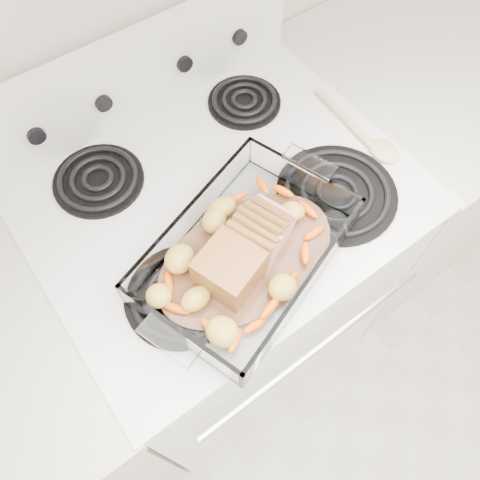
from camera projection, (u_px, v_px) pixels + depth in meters
electric_range at (223, 278)px, 1.37m from camera, size 0.78×0.70×1.12m
counter_left at (11, 421)px, 1.19m from camera, size 0.58×0.68×0.93m
counter_right at (385, 173)px, 1.58m from camera, size 0.58×0.68×0.93m
baking_dish at (246, 255)px, 0.87m from camera, size 0.40×0.26×0.08m
pork_roast at (238, 254)px, 0.84m from camera, size 0.21×0.10×0.08m
roast_vegetables at (234, 242)px, 0.87m from camera, size 0.32×0.18×0.04m
wooden_spoon at (367, 137)px, 1.03m from camera, size 0.06×0.26×0.02m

